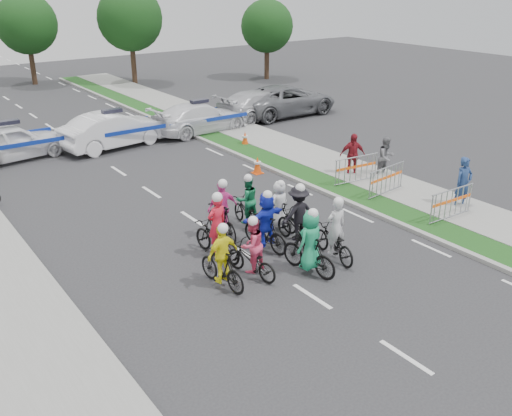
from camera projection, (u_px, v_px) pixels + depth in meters
ground at (312, 296)px, 14.22m from camera, size 90.00×90.00×0.00m
curb_right at (328, 193)px, 20.71m from camera, size 0.20×60.00×0.12m
grass_strip at (342, 190)px, 21.09m from camera, size 1.20×60.00×0.11m
sidewalk_right at (376, 180)px, 22.05m from camera, size 2.40×60.00×0.13m
rider_0 at (334, 238)px, 15.89m from camera, size 0.94×1.93×1.89m
rider_1 at (310, 248)px, 15.07m from camera, size 0.87×1.87×1.90m
rider_2 at (251, 254)px, 14.93m from camera, size 0.92×1.81×1.77m
rider_3 at (222, 262)px, 14.41m from camera, size 0.95×1.77×1.81m
rider_4 at (297, 221)px, 16.66m from camera, size 1.11×1.94×1.95m
rider_5 at (266, 225)px, 16.36m from camera, size 1.52×1.82×1.86m
rider_6 at (217, 236)px, 15.96m from camera, size 0.88×2.02×2.00m
rider_7 at (279, 210)px, 17.70m from camera, size 0.76×1.63×1.67m
rider_8 at (247, 208)px, 17.86m from camera, size 0.87×1.83×1.80m
rider_9 at (222, 215)px, 17.12m from camera, size 1.00×1.86×1.91m
police_car_0 at (11, 142)px, 24.34m from camera, size 4.82×2.50×1.57m
police_car_1 at (114, 130)px, 26.11m from camera, size 5.12×2.39×1.62m
police_car_2 at (200, 118)px, 28.61m from camera, size 5.30×2.45×1.50m
civilian_sedan at (261, 105)px, 31.29m from camera, size 5.54×2.62×1.56m
civilian_suv at (286, 100)px, 32.15m from camera, size 6.05×2.84×1.67m
spectator_0 at (463, 183)px, 19.22m from camera, size 0.73×0.55×1.82m
spectator_1 at (386, 157)px, 22.29m from camera, size 0.79×0.63×1.61m
spectator_2 at (352, 155)px, 22.28m from camera, size 1.11×0.85×1.75m
barrier_0 at (451, 205)px, 18.34m from camera, size 2.02×0.56×1.12m
barrier_1 at (386, 181)px, 20.41m from camera, size 2.04×0.73×1.12m
barrier_2 at (356, 171)px, 21.54m from camera, size 2.04×0.71×1.12m
cone_0 at (257, 165)px, 22.85m from camera, size 0.40×0.40×0.70m
cone_1 at (245, 139)px, 26.48m from camera, size 0.40×0.40×0.70m
tree_1 at (130, 18)px, 39.85m from camera, size 4.55×4.55×6.82m
tree_2 at (267, 26)px, 41.98m from camera, size 3.85×3.85×5.77m
tree_4 at (26, 24)px, 39.74m from camera, size 4.20×4.20×6.30m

